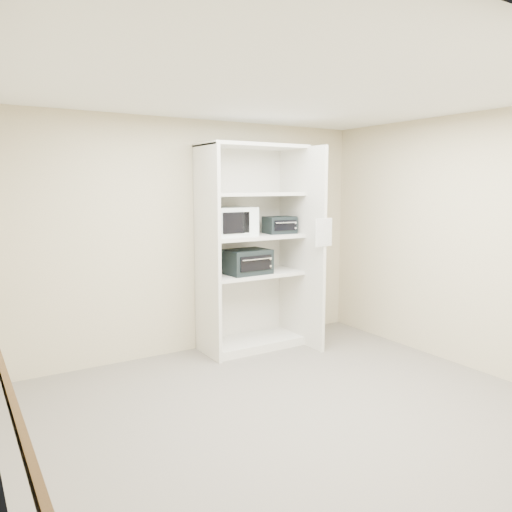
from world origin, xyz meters
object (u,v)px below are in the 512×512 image
shelving_unit (255,255)px  microwave (229,222)px  toaster_oven_lower (247,262)px  toaster_oven_upper (280,225)px

shelving_unit → microwave: (-0.33, 0.04, 0.40)m
microwave → shelving_unit: bearing=-8.0°
shelving_unit → toaster_oven_lower: (-0.15, -0.04, -0.07)m
shelving_unit → toaster_oven_upper: 0.48m
shelving_unit → microwave: shelving_unit is taller
toaster_oven_upper → microwave: bearing=-180.0°
microwave → toaster_oven_upper: (0.67, -0.06, -0.06)m
toaster_oven_lower → toaster_oven_upper: bearing=-0.5°
shelving_unit → microwave: size_ratio=4.39×
shelving_unit → toaster_oven_upper: shelving_unit is taller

